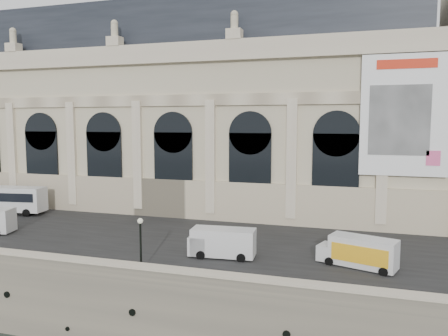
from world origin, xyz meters
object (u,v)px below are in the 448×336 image
Objects in this scene: bus_left at (0,199)px; box_truck at (359,252)px; lamp_right at (141,245)px; van_c at (219,243)px.

box_truck is at bearing -10.70° from bus_left.
lamp_right reaches higher than box_truck.
bus_left reaches higher than box_truck.
van_c is at bearing 49.35° from lamp_right.
lamp_right is at bearing -27.67° from bus_left.
lamp_right reaches higher than bus_left.
bus_left is at bearing 169.30° from box_truck.
box_truck is (12.15, 0.78, -0.03)m from van_c.
bus_left is 46.97m from box_truck.
van_c is at bearing -176.31° from box_truck.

